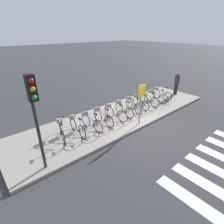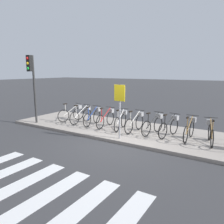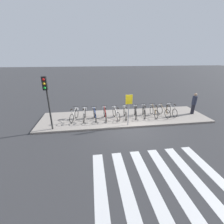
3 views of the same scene
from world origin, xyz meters
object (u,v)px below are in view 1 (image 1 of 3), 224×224
parked_bicycle_9 (156,96)px  traffic_light (34,106)px  parked_bicycle_8 (148,99)px  pedestrian (177,83)px  parked_bicycle_0 (61,130)px  sign_post (141,98)px  parked_bicycle_3 (102,116)px  parked_bicycle_2 (90,121)px  parked_bicycle_1 (76,125)px  parked_bicycle_7 (140,101)px  parked_bicycle_5 (123,108)px  parked_bicycle_10 (161,93)px  parked_bicycle_4 (114,112)px  parked_bicycle_6 (133,104)px

parked_bicycle_9 → traffic_light: size_ratio=0.46×
parked_bicycle_8 → pedestrian: bearing=-0.2°
parked_bicycle_0 → sign_post: sign_post is taller
parked_bicycle_3 → sign_post: size_ratio=0.74×
traffic_light → sign_post: size_ratio=1.60×
parked_bicycle_8 → sign_post: size_ratio=0.74×
parked_bicycle_2 → parked_bicycle_3: bearing=3.4°
parked_bicycle_1 → parked_bicycle_7: same height
parked_bicycle_0 → parked_bicycle_9: same height
parked_bicycle_7 → parked_bicycle_3: bearing=-178.7°
parked_bicycle_2 → parked_bicycle_7: 3.68m
parked_bicycle_5 → parked_bicycle_10: size_ratio=1.00×
parked_bicycle_0 → parked_bicycle_5: 3.63m
parked_bicycle_1 → parked_bicycle_10: (6.59, 0.10, 0.00)m
parked_bicycle_0 → parked_bicycle_2: (1.41, -0.13, 0.00)m
parked_bicycle_7 → parked_bicycle_2: bearing=-178.3°
traffic_light → parked_bicycle_1: bearing=33.9°
traffic_light → sign_post: 4.92m
parked_bicycle_7 → parked_bicycle_0: bearing=179.8°
parked_bicycle_4 → parked_bicycle_7: 2.16m
parked_bicycle_9 → pedestrian: size_ratio=0.90×
parked_bicycle_10 → pedestrian: pedestrian is taller
parked_bicycle_3 → parked_bicycle_8: 3.69m
parked_bicycle_1 → parked_bicycle_3: 1.45m
parked_bicycle_3 → parked_bicycle_5: size_ratio=1.00×
parked_bicycle_5 → parked_bicycle_6: (0.80, 0.04, 0.00)m
parked_bicycle_8 → parked_bicycle_10: 1.45m
parked_bicycle_2 → parked_bicycle_4: size_ratio=1.01×
parked_bicycle_1 → parked_bicycle_9: 5.88m
parked_bicycle_0 → parked_bicycle_6: 4.43m
parked_bicycle_2 → sign_post: size_ratio=0.74×
parked_bicycle_0 → parked_bicycle_4: same height
parked_bicycle_1 → parked_bicycle_4: size_ratio=1.01×
parked_bicycle_1 → parked_bicycle_9: size_ratio=1.02×
parked_bicycle_4 → sign_post: size_ratio=0.73×
parked_bicycle_3 → parked_bicycle_6: bearing=1.1°
parked_bicycle_0 → parked_bicycle_8: same height
parked_bicycle_1 → traffic_light: (-1.96, -1.32, 1.93)m
parked_bicycle_2 → parked_bicycle_4: 1.52m
parked_bicycle_1 → parked_bicycle_2: same height
parked_bicycle_0 → traffic_light: traffic_light is taller
parked_bicycle_9 → parked_bicycle_5: bearing=180.0°
parked_bicycle_4 → parked_bicycle_8: 2.90m
pedestrian → parked_bicycle_3: bearing=-179.6°
parked_bicycle_1 → parked_bicycle_8: same height
parked_bicycle_10 → sign_post: sign_post is taller
parked_bicycle_8 → parked_bicycle_10: bearing=2.0°
parked_bicycle_6 → pedestrian: (4.65, 0.00, 0.44)m
pedestrian → parked_bicycle_4: bearing=-179.3°
parked_bicycle_9 → sign_post: size_ratio=0.73×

